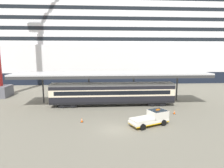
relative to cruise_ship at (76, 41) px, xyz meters
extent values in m
plane|color=#6E6A5B|center=(10.24, -50.65, -13.63)|extent=(400.00, 400.00, 0.00)
cube|color=black|center=(0.03, 0.01, -11.85)|extent=(139.49, 30.22, 3.57)
cube|color=white|center=(0.03, 0.01, -5.90)|extent=(139.49, 30.22, 8.32)
cube|color=white|center=(0.03, 0.01, -0.19)|extent=(128.33, 27.80, 3.11)
cube|color=black|center=(0.03, -13.84, -0.03)|extent=(122.75, 0.12, 1.12)
cube|color=white|center=(0.03, 0.01, 2.92)|extent=(123.20, 26.69, 3.11)
cube|color=black|center=(0.03, -13.28, 3.07)|extent=(117.84, 0.12, 1.12)
cube|color=white|center=(0.03, 0.01, 6.02)|extent=(118.06, 25.58, 3.11)
cube|color=black|center=(0.03, -12.73, 6.18)|extent=(112.93, 0.12, 1.12)
cube|color=white|center=(0.03, 0.01, 9.13)|extent=(112.93, 24.47, 3.11)
cube|color=black|center=(0.03, -12.17, 9.28)|extent=(108.02, 0.12, 1.12)
cube|color=white|center=(0.03, 0.01, 12.23)|extent=(107.80, 23.35, 3.11)
cube|color=silver|center=(10.71, -38.95, -7.82)|extent=(34.83, 5.74, 0.25)
cube|color=#343434|center=(10.71, -41.72, -8.19)|extent=(34.83, 0.20, 0.50)
cylinder|color=#343434|center=(-2.35, -36.48, -10.79)|extent=(0.28, 0.28, 5.69)
cylinder|color=#343434|center=(6.36, -36.48, -10.79)|extent=(0.28, 0.28, 5.69)
cylinder|color=#343434|center=(15.06, -36.48, -10.79)|extent=(0.28, 0.28, 5.69)
cylinder|color=#343434|center=(23.77, -36.48, -10.79)|extent=(0.28, 0.28, 5.69)
cube|color=black|center=(10.71, -39.45, -12.78)|extent=(21.98, 2.80, 0.40)
cube|color=black|center=(10.71, -39.45, -12.13)|extent=(21.98, 2.80, 0.90)
cube|color=beige|center=(10.71, -39.45, -11.08)|extent=(21.98, 2.80, 1.20)
cube|color=black|center=(10.71, -40.82, -11.03)|extent=(20.22, 0.08, 0.72)
cube|color=black|center=(10.71, -39.45, -10.18)|extent=(21.98, 2.80, 0.60)
cube|color=#9B9B9B|center=(10.71, -39.45, -9.70)|extent=(21.98, 2.69, 0.36)
cube|color=black|center=(2.80, -39.45, -13.18)|extent=(3.20, 2.35, 0.50)
cylinder|color=black|center=(1.90, -40.62, -13.21)|extent=(0.84, 0.12, 0.84)
cylinder|color=black|center=(3.70, -40.62, -13.21)|extent=(0.84, 0.12, 0.84)
cube|color=black|center=(18.62, -39.45, -13.18)|extent=(3.20, 2.35, 0.50)
cylinder|color=black|center=(17.72, -40.62, -13.21)|extent=(0.84, 0.12, 0.84)
cylinder|color=black|center=(19.52, -40.62, -13.21)|extent=(0.84, 0.12, 0.84)
cube|color=silver|center=(14.78, -49.56, -13.05)|extent=(5.57, 3.86, 0.36)
cube|color=#F2B20C|center=(14.78, -49.56, -13.18)|extent=(5.58, 3.88, 0.12)
cube|color=silver|center=(16.13, -49.00, -12.32)|extent=(2.85, 2.66, 1.10)
cube|color=#19232D|center=(16.13, -49.00, -11.97)|extent=(2.63, 2.50, 0.44)
cube|color=orange|center=(16.13, -49.00, -11.69)|extent=(0.59, 0.40, 0.16)
cube|color=silver|center=(13.83, -49.96, -12.69)|extent=(3.43, 2.90, 0.36)
cylinder|color=black|center=(15.93, -47.99, -13.23)|extent=(0.83, 0.54, 0.80)
cylinder|color=black|center=(16.71, -49.84, -13.23)|extent=(0.83, 0.54, 0.80)
cylinder|color=black|center=(12.86, -49.28, -13.23)|extent=(0.83, 0.54, 0.80)
cylinder|color=black|center=(13.64, -51.13, -13.23)|extent=(0.83, 0.54, 0.80)
cube|color=black|center=(20.01, -45.08, -13.61)|extent=(0.36, 0.36, 0.04)
cone|color=#EA590F|center=(20.01, -45.08, -13.31)|extent=(0.30, 0.30, 0.56)
cylinder|color=white|center=(20.01, -45.08, -13.28)|extent=(0.17, 0.17, 0.08)
cube|color=black|center=(5.88, -47.83, -13.61)|extent=(0.36, 0.36, 0.04)
cone|color=#EA590F|center=(5.88, -47.83, -13.29)|extent=(0.30, 0.30, 0.59)
cylinder|color=white|center=(5.88, -47.83, -13.27)|extent=(0.17, 0.17, 0.08)
camera|label=1|loc=(8.31, -73.70, -4.20)|focal=31.24mm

